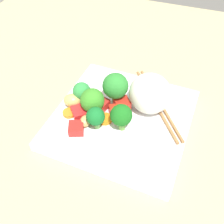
{
  "coord_description": "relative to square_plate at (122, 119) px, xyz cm",
  "views": [
    {
      "loc": [
        -9.89,
        32.93,
        39.68
      ],
      "look_at": [
        1.5,
        1.5,
        3.86
      ],
      "focal_mm": 42.37,
      "sensor_mm": 36.0,
      "label": 1
    }
  ],
  "objects": [
    {
      "name": "carrot_slice_2",
      "position": [
        9.77,
        3.12,
        1.27
      ],
      "size": [
        3.0,
        3.0,
        0.67
      ],
      "primitive_type": "cylinder",
      "rotation": [
        0.0,
        0.0,
        0.25
      ],
      "color": "orange",
      "rests_on": "square_plate"
    },
    {
      "name": "pepper_chunk_1",
      "position": [
        0.63,
        -1.9,
        2.0
      ],
      "size": [
        3.82,
        3.79,
        2.14
      ],
      "primitive_type": "cube",
      "rotation": [
        0.0,
        0.0,
        2.28
      ],
      "color": "red",
      "rests_on": "square_plate"
    },
    {
      "name": "pepper_chunk_3",
      "position": [
        4.76,
        -0.67,
        1.83
      ],
      "size": [
        3.59,
        3.46,
        1.81
      ],
      "primitive_type": "cube",
      "rotation": [
        0.0,
        0.0,
        1.32
      ],
      "color": "red",
      "rests_on": "square_plate"
    },
    {
      "name": "rice_mound",
      "position": [
        -4.18,
        -3.92,
        4.71
      ],
      "size": [
        11.42,
        11.42,
        7.56
      ],
      "primitive_type": "ellipsoid",
      "rotation": [
        0.0,
        0.0,
        2.35
      ],
      "color": "white",
      "rests_on": "square_plate"
    },
    {
      "name": "broccoli_floret_0",
      "position": [
        2.41,
        -2.91,
        5.34
      ],
      "size": [
        5.03,
        5.03,
        7.15
      ],
      "color": "#69A84C",
      "rests_on": "square_plate"
    },
    {
      "name": "broccoli_floret_3",
      "position": [
        3.48,
        4.56,
        4.06
      ],
      "size": [
        3.39,
        3.39,
        4.98
      ],
      "color": "#74B45D",
      "rests_on": "square_plate"
    },
    {
      "name": "chopstick_pair",
      "position": [
        -5.74,
        -5.41,
        1.23
      ],
      "size": [
        13.47,
        17.65,
        0.61
      ],
      "rotation": [
        0.0,
        0.0,
        5.34
      ],
      "color": "#9C6C3F",
      "rests_on": "square_plate"
    },
    {
      "name": "broccoli_floret_2",
      "position": [
        5.55,
        1.13,
        4.19
      ],
      "size": [
        4.58,
        4.58,
        5.67
      ],
      "color": "#7EBF4D",
      "rests_on": "square_plate"
    },
    {
      "name": "chicken_piece_0",
      "position": [
        10.02,
        0.66,
        2.31
      ],
      "size": [
        4.24,
        3.73,
        2.76
      ],
      "primitive_type": "ellipsoid",
      "rotation": [
        0.0,
        0.0,
        3.45
      ],
      "color": "tan",
      "rests_on": "square_plate"
    },
    {
      "name": "broccoli_floret_1",
      "position": [
        8.74,
        -1.07,
        3.61
      ],
      "size": [
        3.56,
        3.56,
        4.61
      ],
      "color": "#68B04D",
      "rests_on": "square_plate"
    },
    {
      "name": "square_plate",
      "position": [
        0.0,
        0.0,
        0.0
      ],
      "size": [
        26.46,
        26.46,
        1.86
      ],
      "primitive_type": "cube",
      "rotation": [
        0.0,
        0.0,
        -0.05
      ],
      "color": "white",
      "rests_on": "ground_plane"
    },
    {
      "name": "ground_plane",
      "position": [
        0.0,
        0.0,
        -1.93
      ],
      "size": [
        110.0,
        110.0,
        2.0
      ],
      "primitive_type": "cube",
      "color": "tan"
    },
    {
      "name": "carrot_slice_0",
      "position": [
        2.68,
        2.22,
        1.31
      ],
      "size": [
        3.03,
        3.03,
        0.75
      ],
      "primitive_type": "cylinder",
      "rotation": [
        0.0,
        0.0,
        6.17
      ],
      "color": "orange",
      "rests_on": "square_plate"
    },
    {
      "name": "pepper_chunk_4",
      "position": [
        1.47,
        0.07,
        1.91
      ],
      "size": [
        2.63,
        2.52,
        1.95
      ],
      "primitive_type": "cube",
      "rotation": [
        0.0,
        0.0,
        3.67
      ],
      "color": "red",
      "rests_on": "square_plate"
    },
    {
      "name": "pepper_chunk_0",
      "position": [
        6.61,
        6.47,
        1.73
      ],
      "size": [
        3.54,
        3.58,
        1.6
      ],
      "primitive_type": "cube",
      "rotation": [
        0.0,
        0.0,
        1.95
      ],
      "color": "red",
      "rests_on": "square_plate"
    },
    {
      "name": "carrot_slice_1",
      "position": [
        6.86,
        -3.13,
        1.18
      ],
      "size": [
        4.33,
        4.33,
        0.49
      ],
      "primitive_type": "cylinder",
      "rotation": [
        0.0,
        0.0,
        0.55
      ],
      "color": "orange",
      "rests_on": "square_plate"
    },
    {
      "name": "broccoli_floret_4",
      "position": [
        -0.76,
        2.95,
        4.29
      ],
      "size": [
        4.01,
        4.01,
        5.51
      ],
      "color": "#68A546",
      "rests_on": "square_plate"
    },
    {
      "name": "chicken_piece_1",
      "position": [
        5.71,
        4.42,
        1.87
      ],
      "size": [
        2.12,
        2.78,
        1.88
      ],
      "primitive_type": "ellipsoid",
      "rotation": [
        0.0,
        0.0,
        1.61
      ],
      "color": "tan",
      "rests_on": "square_plate"
    },
    {
      "name": "pepper_chunk_2",
      "position": [
        7.8,
        2.7,
        1.71
      ],
      "size": [
        4.02,
        4.07,
        1.56
      ],
      "primitive_type": "cube",
      "rotation": [
        0.0,
        0.0,
        2.29
      ],
      "color": "red",
      "rests_on": "square_plate"
    }
  ]
}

